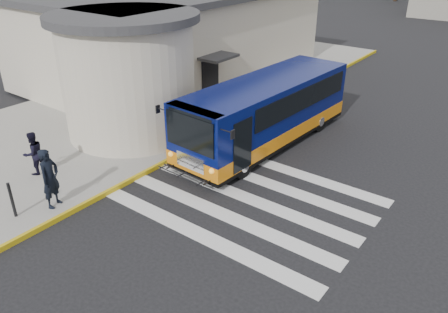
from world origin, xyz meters
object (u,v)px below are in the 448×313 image
Objects in this scene: transit_bus at (265,114)px; pedestrian_a at (50,178)px; pedestrian_b at (34,153)px; bollard at (12,200)px.

pedestrian_a is at bearing -104.36° from transit_bus.
transit_bus reaches higher than pedestrian_b.
transit_bus is at bearing 72.05° from bollard.
transit_bus reaches higher than bollard.
transit_bus is 8.33m from pedestrian_a.
pedestrian_b is 2.64m from bollard.
transit_bus is at bearing -36.36° from pedestrian_a.
bollard is (1.85, -1.87, -0.21)m from pedestrian_b.
pedestrian_a is 1.23× the size of pedestrian_b.
pedestrian_b is 1.37× the size of bollard.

